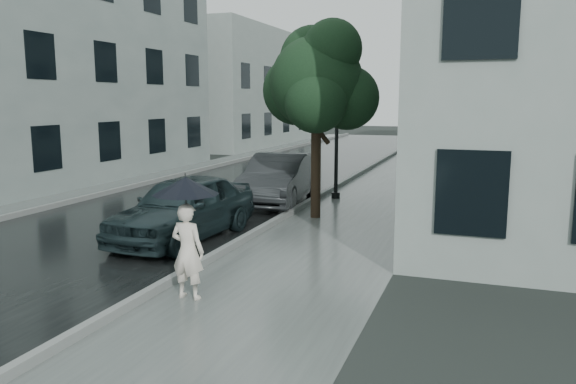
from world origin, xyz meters
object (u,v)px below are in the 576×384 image
at_px(pedestrian, 188,251).
at_px(car_far, 279,179).
at_px(street_tree, 318,82).
at_px(lamp_post, 332,102).
at_px(car_near, 184,207).

relative_size(pedestrian, car_far, 0.34).
distance_m(street_tree, lamp_post, 3.06).
height_order(lamp_post, car_near, lamp_post).
distance_m(pedestrian, street_tree, 7.45).
bearing_deg(street_tree, car_near, -122.10).
height_order(street_tree, car_near, street_tree).
bearing_deg(lamp_post, car_near, -114.50).
xyz_separation_m(street_tree, lamp_post, (-0.39, 2.99, -0.53)).
bearing_deg(lamp_post, pedestrian, -97.49).
distance_m(pedestrian, car_far, 8.63).
distance_m(pedestrian, car_near, 4.00).
relative_size(pedestrian, lamp_post, 0.29).
distance_m(lamp_post, car_far, 3.03).
height_order(pedestrian, car_far, pedestrian).
bearing_deg(car_far, street_tree, -49.10).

